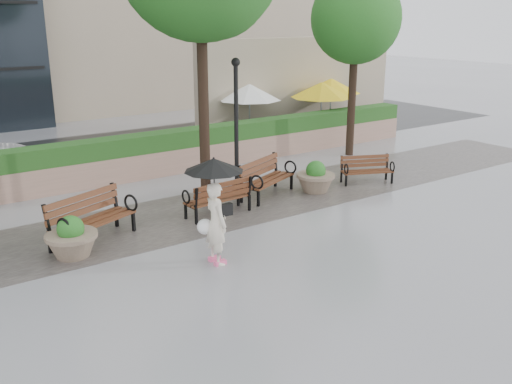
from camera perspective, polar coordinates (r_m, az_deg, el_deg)
ground at (r=12.21m, az=-0.85°, el=-6.37°), size 100.00×100.00×0.00m
cobble_strip at (r=14.61m, az=-7.48°, el=-2.42°), size 28.00×3.20×0.01m
hedge_wall at (r=17.93m, az=-13.55°, el=3.16°), size 24.00×0.80×1.35m
cafe_wall at (r=25.06m, az=4.34°, el=10.62°), size 10.00×0.60×4.00m
cafe_hedge at (r=23.32m, az=6.73°, el=6.19°), size 8.00×0.50×0.90m
asphalt_street at (r=21.76m, az=-17.39°, el=3.50°), size 40.00×7.00×0.00m
bench_1 at (r=13.31m, az=-15.98°, el=-3.51°), size 2.16×1.50×1.09m
bench_2 at (r=14.54m, az=-3.79°, el=-1.28°), size 1.78×0.80×0.93m
bench_3 at (r=16.02m, az=1.12°, el=0.65°), size 2.06×1.46×1.04m
bench_4 at (r=17.60m, az=11.00°, el=1.64°), size 1.64×1.17×0.82m
planter_left at (r=12.62m, az=-17.94°, el=-4.68°), size 1.09×1.09×0.91m
planter_right at (r=16.49m, az=5.97°, el=1.23°), size 1.10×1.10×0.92m
lamppost at (r=15.86m, az=-1.97°, el=5.55°), size 0.28×0.28×3.81m
tree_2 at (r=20.78m, az=10.10°, el=16.36°), size 3.23×3.09×6.33m
patio_umb_white at (r=22.65m, az=-0.65°, el=9.93°), size 2.50×2.50×2.30m
patio_umb_yellow_a at (r=23.43m, az=6.58°, el=10.07°), size 2.50×2.50×2.30m
patio_umb_yellow_b at (r=24.89m, az=7.52°, el=10.45°), size 2.50×2.50×2.30m
pedestrian at (r=11.45m, az=-4.12°, el=-0.87°), size 1.20×1.20×2.20m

